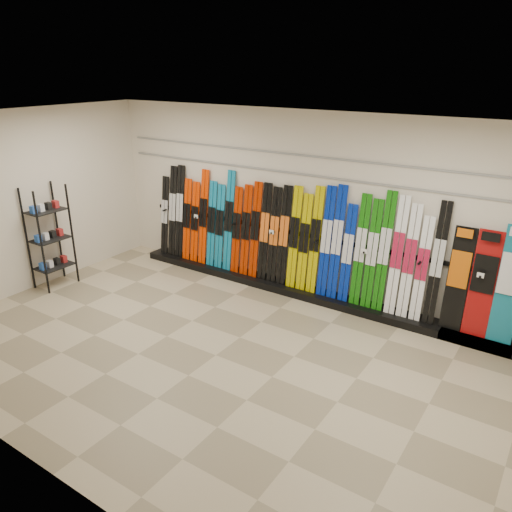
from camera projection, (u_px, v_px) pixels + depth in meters
The scene contains 10 objects.
floor at pixel (216, 355), 6.67m from camera, with size 8.00×8.00×0.00m, color gray.
back_wall at pixel (309, 206), 8.07m from camera, with size 8.00×8.00×0.00m, color beige.
left_wall at pixel (22, 203), 8.20m from camera, with size 5.00×5.00×0.00m, color beige.
ceiling at pixel (208, 125), 5.59m from camera, with size 8.00×8.00×0.00m, color silver.
ski_rack_base at pixel (311, 294), 8.30m from camera, with size 8.00×0.40×0.12m, color black.
skis at pixel (281, 235), 8.35m from camera, with size 5.37×0.25×1.82m.
snowboards at pixel (509, 289), 6.58m from camera, with size 1.59×0.25×1.59m.
accessory_rack at pixel (50, 237), 8.49m from camera, with size 0.40×0.60×1.77m, color black.
slatwall_rail_0 at pixel (309, 175), 7.87m from camera, with size 7.60×0.02×0.03m, color gray.
slatwall_rail_1 at pixel (310, 156), 7.76m from camera, with size 7.60×0.02×0.03m, color gray.
Camera 1 is at (3.64, -4.47, 3.65)m, focal length 35.00 mm.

